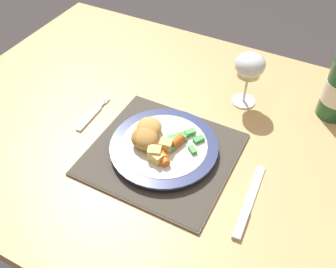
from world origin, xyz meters
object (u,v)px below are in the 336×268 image
at_px(dining_table, 178,157).
at_px(table_knife, 247,207).
at_px(fork, 91,116).
at_px(wine_glass, 250,68).
at_px(dinner_plate, 163,147).

distance_m(dining_table, table_knife, 0.27).
xyz_separation_m(fork, wine_glass, (0.32, 0.23, 0.11)).
bearing_deg(fork, table_knife, -10.00).
relative_size(dinner_plate, wine_glass, 1.67).
xyz_separation_m(dining_table, fork, (-0.22, -0.05, 0.10)).
relative_size(dining_table, dinner_plate, 5.09).
height_order(dinner_plate, fork, dinner_plate).
distance_m(fork, table_knife, 0.44).
relative_size(dining_table, wine_glass, 8.51).
bearing_deg(wine_glass, dinner_plate, -112.16).
distance_m(dining_table, wine_glass, 0.29).
bearing_deg(dinner_plate, wine_glass, 67.84).
xyz_separation_m(dining_table, wine_glass, (0.10, 0.18, 0.20)).
distance_m(fork, wine_glass, 0.41).
xyz_separation_m(fork, table_knife, (0.44, -0.08, 0.00)).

